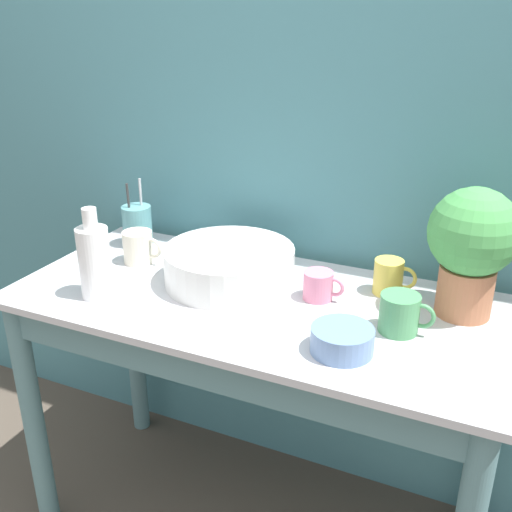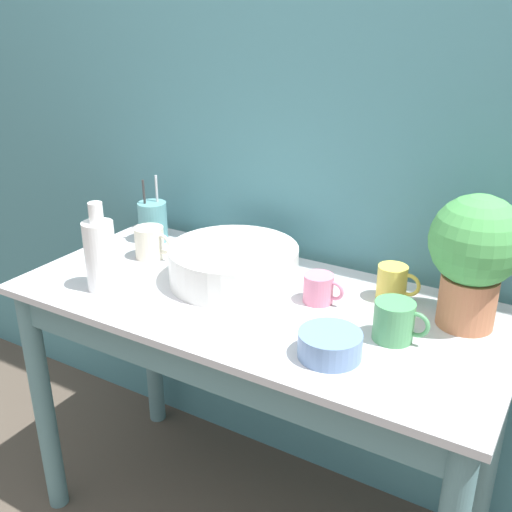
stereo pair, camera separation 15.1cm
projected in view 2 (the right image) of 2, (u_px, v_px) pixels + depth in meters
wall_back at (321, 118)px, 1.68m from camera, size 6.00×0.05×2.40m
counter_table at (251, 356)px, 1.60m from camera, size 1.29×0.60×0.79m
potted_plant at (475, 252)px, 1.36m from camera, size 0.21×0.21×0.32m
bowl_wash_large at (234, 264)px, 1.64m from camera, size 0.36×0.36×0.10m
bottle_tall at (100, 254)px, 1.58m from camera, size 0.08×0.08×0.24m
mug_pink at (319, 289)px, 1.53m from camera, size 0.11×0.08×0.08m
mug_yellow at (393, 283)px, 1.53m from camera, size 0.11×0.08×0.09m
mug_green at (395, 321)px, 1.35m from camera, size 0.13×0.09×0.09m
mug_cream at (150, 243)px, 1.79m from camera, size 0.12×0.09×0.10m
bowl_small_blue at (330, 345)px, 1.29m from camera, size 0.14×0.14×0.06m
utensil_cup at (153, 222)px, 1.91m from camera, size 0.09×0.09×0.21m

